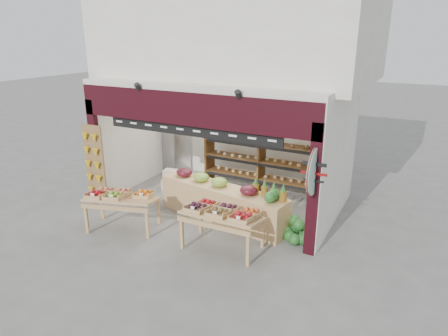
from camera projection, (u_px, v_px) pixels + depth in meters
ground at (214, 207)px, 10.01m from camera, size 60.00×60.00×0.00m
shop_structure at (243, 42)px, 10.10m from camera, size 6.36×5.12×5.40m
banana_board at (94, 162)px, 9.86m from camera, size 0.60×0.15×1.80m
gift_sign at (314, 171)px, 7.28m from camera, size 0.04×0.93×0.92m
back_shelving at (262, 148)px, 10.70m from camera, size 3.28×0.54×2.00m
refrigerator at (175, 145)px, 12.34m from camera, size 0.83×0.83×1.73m
cardboard_stack at (178, 183)px, 10.96m from camera, size 0.97×0.71×0.60m
mid_counter at (222, 202)px, 9.21m from camera, size 3.32×1.19×1.03m
display_table_left at (118, 197)px, 8.74m from camera, size 1.68×1.24×0.97m
display_table_right at (222, 213)px, 7.86m from camera, size 1.58×0.90×1.00m
watermelon_pile at (296, 232)px, 8.37m from camera, size 0.61×0.63×0.48m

